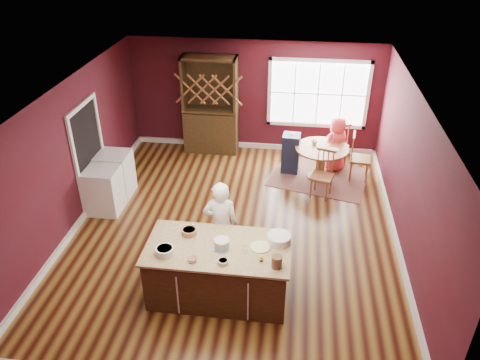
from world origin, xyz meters
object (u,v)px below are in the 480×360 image
(kitchen_island, at_px, (219,272))
(dryer, at_px, (115,174))
(baker, at_px, (221,225))
(hutch, at_px, (211,105))
(high_chair, at_px, (291,152))
(washer, at_px, (104,190))
(chair_east, at_px, (361,157))
(toddler, at_px, (288,136))
(dining_table, at_px, (321,156))
(chair_south, at_px, (322,174))
(seated_woman, at_px, (336,144))
(layer_cake, at_px, (222,243))
(chair_north, at_px, (337,142))

(kitchen_island, xyz_separation_m, dryer, (-2.64, 2.67, 0.03))
(baker, distance_m, hutch, 4.38)
(hutch, bearing_deg, high_chair, -22.99)
(washer, xyz_separation_m, dryer, (0.00, 0.64, 0.01))
(washer, distance_m, dryer, 0.64)
(kitchen_island, relative_size, hutch, 0.92)
(chair_east, height_order, toddler, chair_east)
(dining_table, bearing_deg, toddler, 154.98)
(baker, bearing_deg, dryer, -42.18)
(chair_south, distance_m, hutch, 3.31)
(seated_woman, bearing_deg, washer, -9.26)
(chair_south, height_order, dryer, chair_south)
(layer_cake, bearing_deg, toddler, 78.99)
(layer_cake, xyz_separation_m, chair_east, (2.43, 3.97, -0.44))
(baker, bearing_deg, dining_table, -123.00)
(seated_woman, xyz_separation_m, dryer, (-4.61, -1.68, -0.17))
(chair_south, bearing_deg, baker, -108.43)
(kitchen_island, distance_m, washer, 3.33)
(washer, bearing_deg, dryer, 90.00)
(kitchen_island, height_order, hutch, hutch)
(kitchen_island, xyz_separation_m, baker, (-0.08, 0.71, 0.36))
(chair_south, xyz_separation_m, seated_woman, (0.34, 1.24, 0.12))
(kitchen_island, xyz_separation_m, chair_north, (2.01, 4.67, 0.10))
(chair_east, distance_m, chair_south, 1.21)
(layer_cake, distance_m, washer, 3.41)
(chair_east, xyz_separation_m, chair_north, (-0.48, 0.70, -0.00))
(kitchen_island, xyz_separation_m, layer_cake, (0.06, 0.01, 0.55))
(hutch, bearing_deg, seated_woman, -11.62)
(chair_south, distance_m, dryer, 4.30)
(chair_east, bearing_deg, toddler, 87.50)
(chair_east, distance_m, seated_woman, 0.65)
(kitchen_island, bearing_deg, chair_east, 57.92)
(kitchen_island, relative_size, chair_east, 2.01)
(dining_table, height_order, layer_cake, layer_cake)
(kitchen_island, relative_size, seated_woman, 1.69)
(dining_table, xyz_separation_m, layer_cake, (-1.58, -3.89, 0.45))
(kitchen_island, relative_size, high_chair, 2.28)
(chair_south, xyz_separation_m, dryer, (-4.27, -0.45, -0.05))
(kitchen_island, bearing_deg, high_chair, 76.94)
(chair_south, relative_size, chair_north, 0.97)
(dryer, bearing_deg, kitchen_island, -45.32)
(baker, xyz_separation_m, chair_north, (2.09, 3.96, -0.26))
(chair_north, bearing_deg, dryer, 1.58)
(chair_south, bearing_deg, kitchen_island, -100.65)
(washer, bearing_deg, high_chair, 30.28)
(layer_cake, bearing_deg, chair_east, 58.46)
(high_chair, xyz_separation_m, hutch, (-1.98, 0.84, 0.71))
(layer_cake, height_order, chair_north, chair_north)
(baker, height_order, high_chair, baker)
(chair_north, bearing_deg, hutch, -27.29)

